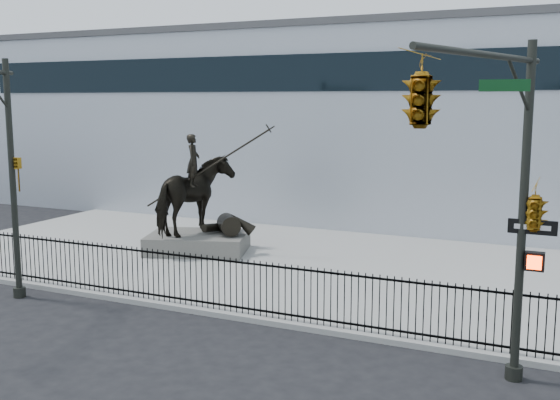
% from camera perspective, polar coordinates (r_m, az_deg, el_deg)
% --- Properties ---
extents(ground, '(120.00, 120.00, 0.00)m').
position_cam_1_polar(ground, '(16.92, -5.24, -11.50)').
color(ground, black).
rests_on(ground, ground).
extents(plaza, '(30.00, 12.00, 0.15)m').
position_cam_1_polar(plaza, '(22.95, 3.52, -5.84)').
color(plaza, '#989896').
rests_on(plaza, ground).
extents(building, '(44.00, 14.00, 9.00)m').
position_cam_1_polar(building, '(34.70, 11.41, 6.34)').
color(building, silver).
rests_on(building, ground).
extents(picket_fence, '(22.10, 0.10, 1.50)m').
position_cam_1_polar(picket_fence, '(17.68, -3.25, -7.51)').
color(picket_fence, black).
rests_on(picket_fence, plaza).
extents(statue_plinth, '(4.24, 3.51, 0.68)m').
position_cam_1_polar(statue_plinth, '(24.99, -7.17, -3.71)').
color(statue_plinth, '#55524D').
rests_on(statue_plinth, plaza).
extents(equestrian_statue, '(4.45, 3.50, 3.95)m').
position_cam_1_polar(equestrian_statue, '(24.65, -7.09, 0.31)').
color(equestrian_statue, black).
rests_on(equestrian_statue, statue_plinth).
extents(traffic_signal_right, '(2.17, 6.86, 7.00)m').
position_cam_1_polar(traffic_signal_right, '(11.88, 17.32, 3.55)').
color(traffic_signal_right, black).
rests_on(traffic_signal_right, ground).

